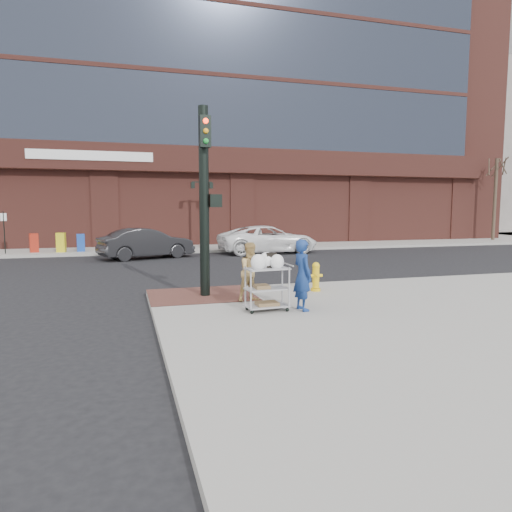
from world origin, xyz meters
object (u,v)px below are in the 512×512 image
object	(u,v)px
lamp_post	(202,206)
sedan_dark	(147,243)
pedestrian_tan	(252,272)
fire_hydrant	(316,276)
utility_cart	(267,285)
minivan_white	(268,239)
woman_blue	(302,275)
traffic_signal_pole	(205,196)

from	to	relation	value
lamp_post	sedan_dark	world-z (taller)	lamp_post
pedestrian_tan	sedan_dark	xyz separation A→B (m)	(-2.00, 12.27, -0.14)
pedestrian_tan	fire_hydrant	world-z (taller)	pedestrian_tan
utility_cart	fire_hydrant	bearing A→B (deg)	44.08
minivan_white	woman_blue	bearing A→B (deg)	162.75
minivan_white	fire_hydrant	xyz separation A→B (m)	(-2.50, -12.28, -0.20)
sedan_dark	fire_hydrant	xyz separation A→B (m)	(4.15, -11.40, -0.19)
traffic_signal_pole	utility_cart	size ratio (longest dim) A/B	3.71
lamp_post	woman_blue	world-z (taller)	lamp_post
lamp_post	fire_hydrant	distance (m)	15.54
minivan_white	utility_cart	bearing A→B (deg)	159.63
pedestrian_tan	woman_blue	bearing A→B (deg)	-72.77
sedan_dark	lamp_post	bearing A→B (deg)	-60.63
lamp_post	pedestrian_tan	size ratio (longest dim) A/B	2.67
lamp_post	fire_hydrant	world-z (taller)	lamp_post
utility_cart	sedan_dark	bearing A→B (deg)	98.61
lamp_post	pedestrian_tan	bearing A→B (deg)	-95.24
traffic_signal_pole	woman_blue	size ratio (longest dim) A/B	3.03
traffic_signal_pole	woman_blue	bearing A→B (deg)	-52.16
lamp_post	utility_cart	size ratio (longest dim) A/B	2.97
woman_blue	pedestrian_tan	world-z (taller)	woman_blue
utility_cart	lamp_post	bearing A→B (deg)	85.24
woman_blue	minivan_white	size ratio (longest dim) A/B	0.30
traffic_signal_pole	minivan_white	bearing A→B (deg)	65.05
lamp_post	minivan_white	bearing A→B (deg)	-44.50
traffic_signal_pole	sedan_dark	xyz separation A→B (m)	(-1.01, 11.24, -2.07)
traffic_signal_pole	minivan_white	distance (m)	13.53
utility_cart	fire_hydrant	world-z (taller)	utility_cart
pedestrian_tan	minivan_white	world-z (taller)	pedestrian_tan
lamp_post	minivan_white	world-z (taller)	lamp_post
pedestrian_tan	minivan_white	size ratio (longest dim) A/B	0.27
woman_blue	utility_cart	world-z (taller)	woman_blue
traffic_signal_pole	utility_cart	xyz separation A→B (m)	(1.02, -2.21, -2.07)
fire_hydrant	traffic_signal_pole	bearing A→B (deg)	177.01
sedan_dark	pedestrian_tan	bearing A→B (deg)	169.80
fire_hydrant	pedestrian_tan	bearing A→B (deg)	-157.99
pedestrian_tan	utility_cart	bearing A→B (deg)	-103.46
traffic_signal_pole	pedestrian_tan	size ratio (longest dim) A/B	3.34
lamp_post	traffic_signal_pole	distance (m)	15.43
lamp_post	pedestrian_tan	distance (m)	16.42
traffic_signal_pole	sedan_dark	size ratio (longest dim) A/B	1.09
lamp_post	utility_cart	distance (m)	17.59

